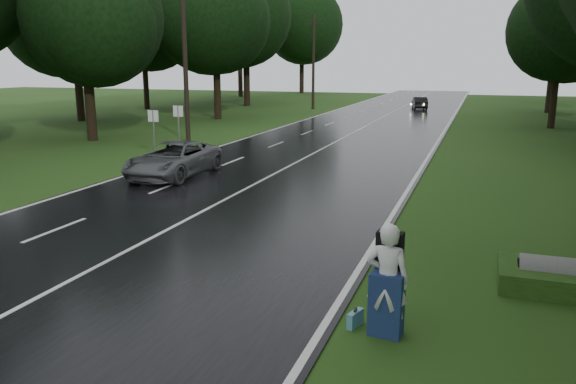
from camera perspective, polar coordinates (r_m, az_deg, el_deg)
name	(u,v)px	position (r m, az deg, el deg)	size (l,w,h in m)	color
ground	(99,267)	(13.81, -18.89, -7.34)	(160.00, 160.00, 0.00)	#254715
road	(326,147)	(31.53, 3.91, 4.60)	(12.00, 140.00, 0.04)	black
lane_center	(326,147)	(31.52, 3.91, 4.65)	(0.12, 140.00, 0.01)	silver
grey_car	(174,159)	(23.63, -11.67, 3.31)	(2.36, 5.12, 1.42)	#4D5052
far_car	(420,103)	(59.44, 13.37, 8.89)	(1.32, 3.80, 1.25)	black
hitchhiker	(387,284)	(9.85, 10.18, -9.25)	(0.78, 0.72, 2.04)	silver
suitcase	(355,319)	(10.35, 6.92, -12.81)	(0.12, 0.42, 0.30)	teal
culvert	(552,288)	(13.20, 25.50, -8.91)	(0.70, 0.70, 1.39)	slate
utility_pole_mid	(188,142)	(34.30, -10.20, 5.08)	(1.80, 0.28, 9.45)	black
utility_pole_far	(313,109)	(58.53, 2.58, 8.51)	(1.80, 0.28, 9.55)	black
road_sign_a	(155,158)	(28.80, -13.48, 3.42)	(0.58, 0.10, 2.40)	white
road_sign_b	(180,151)	(30.84, -11.06, 4.16)	(0.59, 0.10, 2.45)	white
tree_left_d	(93,140)	(36.58, -19.41, 5.03)	(8.09, 8.09, 12.64)	black
tree_left_e	(218,119)	(48.35, -7.20, 7.46)	(9.22, 9.22, 14.40)	black
tree_left_f	(247,106)	(63.41, -4.23, 8.84)	(10.60, 10.60, 16.56)	black
tree_right_e	(550,128)	(45.42, 25.37, 5.95)	(8.08, 8.08, 12.63)	black
tree_right_f	(547,113)	(59.57, 25.08, 7.39)	(9.32, 9.32, 14.56)	black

